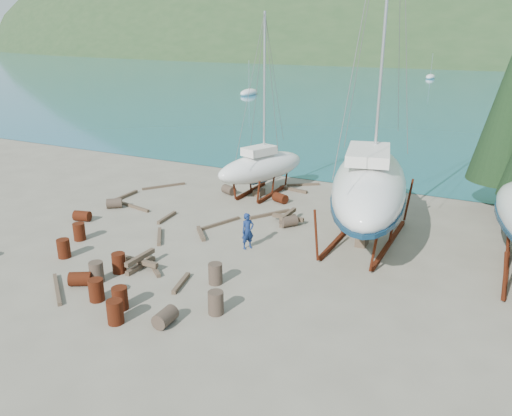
% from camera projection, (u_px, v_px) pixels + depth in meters
% --- Properties ---
extents(ground, '(600.00, 600.00, 0.00)m').
position_uv_depth(ground, '(210.00, 266.00, 22.09)').
color(ground, '#686252').
rests_on(ground, ground).
extents(bay_water, '(700.00, 700.00, 0.00)m').
position_uv_depth(bay_water, '(503.00, 53.00, 286.64)').
color(bay_water, '#1C6D8C').
rests_on(bay_water, ground).
extents(far_hill, '(800.00, 360.00, 110.00)m').
position_uv_depth(far_hill, '(503.00, 53.00, 290.84)').
color(far_hill, '#22381C').
rests_on(far_hill, ground).
extents(far_house_left, '(6.60, 5.60, 5.60)m').
position_uv_depth(far_house_left, '(332.00, 53.00, 206.68)').
color(far_house_left, beige).
rests_on(far_house_left, ground).
extents(far_house_center, '(6.60, 5.60, 5.60)m').
position_uv_depth(far_house_center, '(433.00, 54.00, 189.36)').
color(far_house_center, beige).
rests_on(far_house_center, ground).
extents(moored_boat_left, '(2.00, 5.00, 6.05)m').
position_uv_depth(moored_boat_left, '(249.00, 93.00, 85.34)').
color(moored_boat_left, silver).
rests_on(moored_boat_left, ground).
extents(moored_boat_mid, '(2.00, 5.00, 6.05)m').
position_uv_depth(moored_boat_mid, '(511.00, 93.00, 84.82)').
color(moored_boat_mid, silver).
rests_on(moored_boat_mid, ground).
extents(moored_boat_far, '(2.00, 5.00, 6.05)m').
position_uv_depth(moored_boat_far, '(430.00, 77.00, 117.81)').
color(moored_boat_far, silver).
rests_on(moored_boat_far, ground).
extents(large_sailboat_near, '(5.92, 12.11, 18.34)m').
position_uv_depth(large_sailboat_near, '(369.00, 184.00, 23.78)').
color(large_sailboat_near, silver).
rests_on(large_sailboat_near, ground).
extents(small_sailboat_shore, '(4.39, 7.20, 11.01)m').
position_uv_depth(small_sailboat_shore, '(261.00, 167.00, 31.51)').
color(small_sailboat_shore, silver).
rests_on(small_sailboat_shore, ground).
extents(worker, '(0.70, 0.77, 1.77)m').
position_uv_depth(worker, '(248.00, 231.00, 23.63)').
color(worker, navy).
rests_on(worker, ground).
extents(drum_1, '(0.61, 0.90, 0.58)m').
position_uv_depth(drum_1, '(165.00, 317.00, 17.52)').
color(drum_1, '#2D2823').
rests_on(drum_1, ground).
extents(drum_2, '(1.00, 0.79, 0.58)m').
position_uv_depth(drum_2, '(82.00, 216.00, 27.35)').
color(drum_2, '#632311').
rests_on(drum_2, ground).
extents(drum_3, '(0.58, 0.58, 0.88)m').
position_uv_depth(drum_3, '(120.00, 298.00, 18.48)').
color(drum_3, '#632311').
rests_on(drum_3, ground).
extents(drum_4, '(1.03, 0.86, 0.58)m').
position_uv_depth(drum_4, '(280.00, 198.00, 30.35)').
color(drum_4, '#632311').
rests_on(drum_4, ground).
extents(drum_5, '(0.58, 0.58, 0.88)m').
position_uv_depth(drum_5, '(215.00, 274.00, 20.40)').
color(drum_5, '#2D2823').
rests_on(drum_5, ground).
extents(drum_7, '(0.58, 0.58, 0.88)m').
position_uv_depth(drum_7, '(115.00, 312.00, 17.57)').
color(drum_7, '#632311').
rests_on(drum_7, ground).
extents(drum_8, '(0.58, 0.58, 0.88)m').
position_uv_depth(drum_8, '(79.00, 232.00, 24.75)').
color(drum_8, '#632311').
rests_on(drum_8, ground).
extents(drum_9, '(1.03, 0.87, 0.58)m').
position_uv_depth(drum_9, '(229.00, 190.00, 31.98)').
color(drum_9, '#2D2823').
rests_on(drum_9, ground).
extents(drum_10, '(0.58, 0.58, 0.88)m').
position_uv_depth(drum_10, '(96.00, 290.00, 19.08)').
color(drum_10, '#632311').
rests_on(drum_10, ground).
extents(drum_11, '(0.99, 1.05, 0.58)m').
position_uv_depth(drum_11, '(289.00, 221.00, 26.54)').
color(drum_11, '#2D2823').
rests_on(drum_11, ground).
extents(drum_12, '(1.05, 0.94, 0.58)m').
position_uv_depth(drum_12, '(80.00, 279.00, 20.28)').
color(drum_12, '#632311').
rests_on(drum_12, ground).
extents(drum_13, '(0.58, 0.58, 0.88)m').
position_uv_depth(drum_13, '(64.00, 248.00, 22.80)').
color(drum_13, '#632311').
rests_on(drum_13, ground).
extents(drum_14, '(0.58, 0.58, 0.88)m').
position_uv_depth(drum_14, '(119.00, 263.00, 21.36)').
color(drum_14, '#632311').
rests_on(drum_14, ground).
extents(drum_15, '(1.05, 1.00, 0.58)m').
position_uv_depth(drum_15, '(114.00, 203.00, 29.41)').
color(drum_15, '#2D2823').
rests_on(drum_15, ground).
extents(drum_16, '(0.58, 0.58, 0.88)m').
position_uv_depth(drum_16, '(97.00, 272.00, 20.53)').
color(drum_16, '#2D2823').
rests_on(drum_16, ground).
extents(drum_17, '(0.58, 0.58, 0.88)m').
position_uv_depth(drum_17, '(216.00, 303.00, 18.17)').
color(drum_17, '#2D2823').
rests_on(drum_17, ground).
extents(timber_0, '(1.44, 2.56, 0.14)m').
position_uv_depth(timber_0, '(258.00, 193.00, 32.11)').
color(timber_0, brown).
rests_on(timber_0, ground).
extents(timber_2, '(0.28, 2.40, 0.19)m').
position_uv_depth(timber_2, '(125.00, 196.00, 31.34)').
color(timber_2, brown).
rests_on(timber_2, ground).
extents(timber_3, '(2.20, 1.77, 0.15)m').
position_uv_depth(timber_3, '(57.00, 289.00, 19.91)').
color(timber_3, brown).
rests_on(timber_3, ground).
extents(timber_4, '(0.39, 1.85, 0.17)m').
position_uv_depth(timber_4, '(167.00, 218.00, 27.70)').
color(timber_4, brown).
rests_on(timber_4, ground).
extents(timber_5, '(2.04, 1.65, 0.16)m').
position_uv_depth(timber_5, '(152.00, 265.00, 22.02)').
color(timber_5, brown).
rests_on(timber_5, ground).
extents(timber_6, '(2.08, 0.54, 0.19)m').
position_uv_depth(timber_6, '(293.00, 190.00, 32.69)').
color(timber_6, brown).
rests_on(timber_6, ground).
extents(timber_7, '(0.59, 1.66, 0.17)m').
position_uv_depth(timber_7, '(181.00, 283.00, 20.36)').
color(timber_7, brown).
rests_on(timber_7, ground).
extents(timber_8, '(1.32, 1.43, 0.19)m').
position_uv_depth(timber_8, '(201.00, 233.00, 25.45)').
color(timber_8, brown).
rests_on(timber_8, ground).
extents(timber_9, '(1.94, 1.42, 0.15)m').
position_uv_depth(timber_9, '(303.00, 185.00, 33.86)').
color(timber_9, brown).
rests_on(timber_9, ground).
extents(timber_10, '(1.54, 2.32, 0.16)m').
position_uv_depth(timber_10, '(270.00, 214.00, 28.25)').
color(timber_10, brown).
rests_on(timber_10, ground).
extents(timber_11, '(1.12, 2.64, 0.15)m').
position_uv_depth(timber_11, '(219.00, 224.00, 26.82)').
color(timber_11, brown).
rests_on(timber_11, ground).
extents(timber_12, '(1.39, 1.81, 0.17)m').
position_uv_depth(timber_12, '(159.00, 236.00, 25.11)').
color(timber_12, brown).
rests_on(timber_12, ground).
extents(timber_15, '(1.83, 2.52, 0.15)m').
position_uv_depth(timber_15, '(164.00, 186.00, 33.51)').
color(timber_15, brown).
rests_on(timber_15, ground).
extents(timber_17, '(2.64, 0.67, 0.16)m').
position_uv_depth(timber_17, '(134.00, 207.00, 29.49)').
color(timber_17, brown).
rests_on(timber_17, ground).
extents(timber_pile_fore, '(1.80, 1.80, 0.60)m').
position_uv_depth(timber_pile_fore, '(140.00, 262.00, 21.80)').
color(timber_pile_fore, brown).
rests_on(timber_pile_fore, ground).
extents(timber_pile_aft, '(1.80, 1.80, 0.60)m').
position_uv_depth(timber_pile_aft, '(288.00, 217.00, 27.09)').
color(timber_pile_aft, brown).
rests_on(timber_pile_aft, ground).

